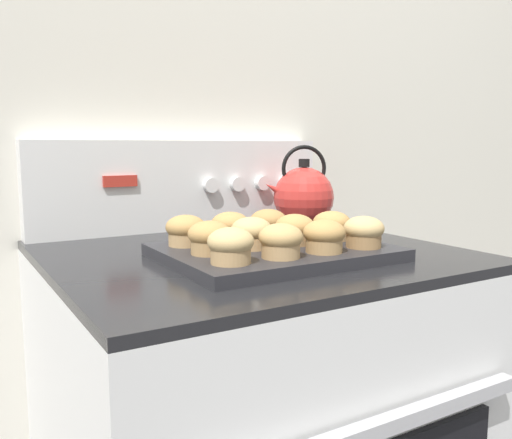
# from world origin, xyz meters

# --- Properties ---
(wall_back) EXTENTS (8.00, 0.05, 2.40)m
(wall_back) POSITION_xyz_m (0.00, 0.74, 1.20)
(wall_back) COLOR silver
(wall_back) RESTS_ON ground_plane
(control_panel) EXTENTS (0.74, 0.07, 0.22)m
(control_panel) POSITION_xyz_m (0.00, 0.69, 1.01)
(control_panel) COLOR white
(control_panel) RESTS_ON stove_range
(muffin_pan) EXTENTS (0.40, 0.31, 0.02)m
(muffin_pan) POSITION_xyz_m (0.00, 0.28, 0.91)
(muffin_pan) COLOR #28282D
(muffin_pan) RESTS_ON stove_range
(muffin_r0_c0) EXTENTS (0.07, 0.07, 0.06)m
(muffin_r0_c0) POSITION_xyz_m (-0.14, 0.19, 0.95)
(muffin_r0_c0) COLOR tan
(muffin_r0_c0) RESTS_ON muffin_pan
(muffin_r0_c1) EXTENTS (0.07, 0.07, 0.06)m
(muffin_r0_c1) POSITION_xyz_m (-0.05, 0.19, 0.95)
(muffin_r0_c1) COLOR tan
(muffin_r0_c1) RESTS_ON muffin_pan
(muffin_r0_c2) EXTENTS (0.07, 0.07, 0.06)m
(muffin_r0_c2) POSITION_xyz_m (0.04, 0.19, 0.95)
(muffin_r0_c2) COLOR tan
(muffin_r0_c2) RESTS_ON muffin_pan
(muffin_r0_c3) EXTENTS (0.07, 0.07, 0.06)m
(muffin_r0_c3) POSITION_xyz_m (0.13, 0.19, 0.95)
(muffin_r0_c3) COLOR #A37A4C
(muffin_r0_c3) RESTS_ON muffin_pan
(muffin_r1_c0) EXTENTS (0.07, 0.07, 0.06)m
(muffin_r1_c0) POSITION_xyz_m (-0.13, 0.28, 0.95)
(muffin_r1_c0) COLOR tan
(muffin_r1_c0) RESTS_ON muffin_pan
(muffin_r1_c1) EXTENTS (0.07, 0.07, 0.06)m
(muffin_r1_c1) POSITION_xyz_m (-0.05, 0.28, 0.95)
(muffin_r1_c1) COLOR tan
(muffin_r1_c1) RESTS_ON muffin_pan
(muffin_r1_c2) EXTENTS (0.07, 0.07, 0.06)m
(muffin_r1_c2) POSITION_xyz_m (0.04, 0.28, 0.95)
(muffin_r1_c2) COLOR #A37A4C
(muffin_r1_c2) RESTS_ON muffin_pan
(muffin_r1_c3) EXTENTS (0.07, 0.07, 0.06)m
(muffin_r1_c3) POSITION_xyz_m (0.13, 0.28, 0.95)
(muffin_r1_c3) COLOR tan
(muffin_r1_c3) RESTS_ON muffin_pan
(muffin_r2_c0) EXTENTS (0.07, 0.07, 0.06)m
(muffin_r2_c0) POSITION_xyz_m (-0.14, 0.37, 0.95)
(muffin_r2_c0) COLOR tan
(muffin_r2_c0) RESTS_ON muffin_pan
(muffin_r2_c1) EXTENTS (0.07, 0.07, 0.06)m
(muffin_r2_c1) POSITION_xyz_m (-0.04, 0.37, 0.95)
(muffin_r2_c1) COLOR tan
(muffin_r2_c1) RESTS_ON muffin_pan
(muffin_r2_c2) EXTENTS (0.07, 0.07, 0.06)m
(muffin_r2_c2) POSITION_xyz_m (0.04, 0.37, 0.95)
(muffin_r2_c2) COLOR tan
(muffin_r2_c2) RESTS_ON muffin_pan
(tea_kettle) EXTENTS (0.18, 0.15, 0.21)m
(tea_kettle) POSITION_xyz_m (0.27, 0.56, 0.98)
(tea_kettle) COLOR red
(tea_kettle) RESTS_ON stove_range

